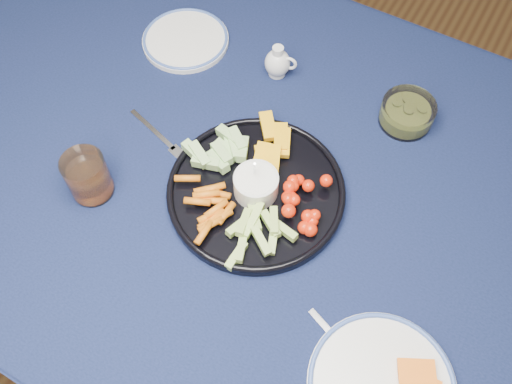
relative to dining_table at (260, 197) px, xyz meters
The scene contains 8 objects.
dining_table is the anchor object (origin of this frame).
crudite_platter 0.12m from the dining_table, 72.48° to the right, with size 0.33×0.33×0.11m.
creamer_pitcher 0.29m from the dining_table, 111.21° to the left, with size 0.07×0.05×0.08m.
pickle_bowl 0.34m from the dining_table, 53.11° to the left, with size 0.11×0.11×0.05m.
juice_tumbler 0.34m from the dining_table, 143.82° to the right, with size 0.08×0.08×0.09m.
fork_left 0.23m from the dining_table, behind, with size 0.16×0.06×0.00m.
fork_right 0.40m from the dining_table, 37.63° to the right, with size 0.17×0.08×0.00m.
side_plate_extra 0.40m from the dining_table, 144.90° to the left, with size 0.19×0.19×0.02m.
Camera 1 is at (0.29, -0.52, 1.67)m, focal length 40.00 mm.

